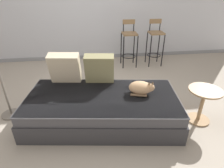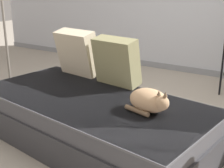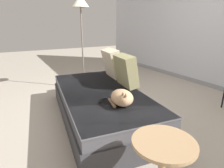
{
  "view_description": "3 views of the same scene",
  "coord_description": "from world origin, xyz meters",
  "px_view_note": "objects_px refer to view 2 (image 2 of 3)",
  "views": [
    {
      "loc": [
        -0.14,
        -2.58,
        1.76
      ],
      "look_at": [
        0.15,
        -0.3,
        0.53
      ],
      "focal_mm": 30.0,
      "sensor_mm": 36.0,
      "label": 1
    },
    {
      "loc": [
        1.48,
        -2.38,
        1.33
      ],
      "look_at": [
        0.15,
        -0.3,
        0.53
      ],
      "focal_mm": 50.0,
      "sensor_mm": 36.0,
      "label": 2
    },
    {
      "loc": [
        2.15,
        -1.43,
        1.26
      ],
      "look_at": [
        0.15,
        -0.3,
        0.53
      ],
      "focal_mm": 30.0,
      "sensor_mm": 36.0,
      "label": 3
    }
  ],
  "objects_px": {
    "throw_pillow_corner": "(78,53)",
    "throw_pillow_middle": "(117,61)",
    "cat": "(150,101)",
    "couch": "(91,119)"
  },
  "relations": [
    {
      "from": "throw_pillow_corner",
      "to": "throw_pillow_middle",
      "type": "distance_m",
      "value": 0.52
    },
    {
      "from": "cat",
      "to": "throw_pillow_middle",
      "type": "bearing_deg",
      "value": 143.08
    },
    {
      "from": "throw_pillow_corner",
      "to": "throw_pillow_middle",
      "type": "bearing_deg",
      "value": -7.74
    },
    {
      "from": "couch",
      "to": "throw_pillow_middle",
      "type": "bearing_deg",
      "value": 89.56
    },
    {
      "from": "couch",
      "to": "cat",
      "type": "height_order",
      "value": "cat"
    },
    {
      "from": "couch",
      "to": "throw_pillow_corner",
      "type": "height_order",
      "value": "throw_pillow_corner"
    },
    {
      "from": "couch",
      "to": "throw_pillow_middle",
      "type": "relative_size",
      "value": 4.78
    },
    {
      "from": "couch",
      "to": "throw_pillow_corner",
      "type": "bearing_deg",
      "value": 136.88
    },
    {
      "from": "throw_pillow_corner",
      "to": "throw_pillow_middle",
      "type": "height_order",
      "value": "throw_pillow_corner"
    },
    {
      "from": "couch",
      "to": "throw_pillow_corner",
      "type": "xyz_separation_m",
      "value": [
        -0.51,
        0.48,
        0.44
      ]
    }
  ]
}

